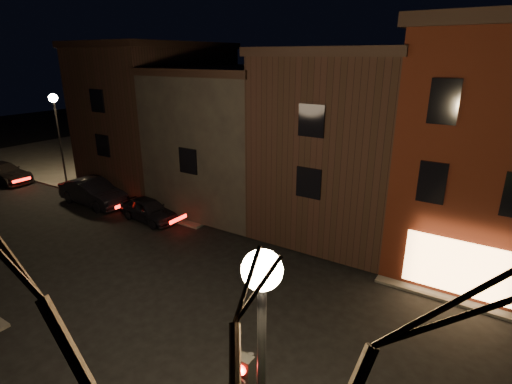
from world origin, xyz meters
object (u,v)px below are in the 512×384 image
street_lamp_near (262,336)px  street_lamp_far (56,114)px  parked_car_c (3,173)px  parked_car_a (148,210)px  parked_car_b (93,192)px

street_lamp_near → street_lamp_far: size_ratio=1.00×
street_lamp_near → parked_car_c: bearing=161.7°
parked_car_a → parked_car_c: parked_car_c is taller
parked_car_b → parked_car_c: size_ratio=0.99×
street_lamp_far → parked_car_c: 6.54m
street_lamp_far → parked_car_b: bearing=-17.1°
street_lamp_near → street_lamp_far: (-25.20, 12.20, 0.00)m
street_lamp_near → parked_car_b: (-19.33, 10.39, -4.34)m
parked_car_a → parked_car_b: 4.94m
street_lamp_near → parked_car_a: 18.37m
parked_car_a → parked_car_b: bearing=96.8°
parked_car_b → parked_car_c: bearing=95.4°
street_lamp_far → parked_car_b: street_lamp_far is taller
street_lamp_near → parked_car_b: street_lamp_near is taller
street_lamp_far → parked_car_c: (-4.11, -2.49, -4.43)m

